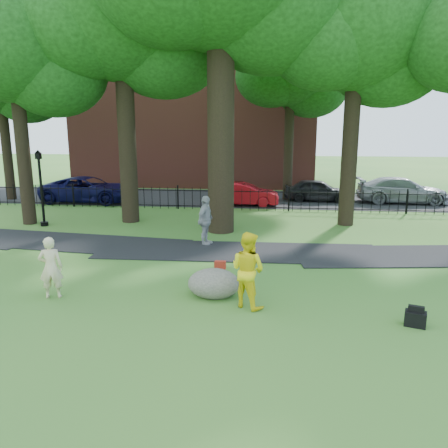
# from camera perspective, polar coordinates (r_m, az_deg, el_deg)

# --- Properties ---
(ground) EXTENTS (120.00, 120.00, 0.00)m
(ground) POSITION_cam_1_polar(r_m,az_deg,el_deg) (12.11, -4.59, -8.59)
(ground) COLOR #316F26
(ground) RESTS_ON ground
(footpath) EXTENTS (36.07, 3.85, 0.03)m
(footpath) POSITION_cam_1_polar(r_m,az_deg,el_deg) (15.64, 1.82, -3.66)
(footpath) COLOR black
(footpath) RESTS_ON ground
(street) EXTENTS (80.00, 7.00, 0.02)m
(street) POSITION_cam_1_polar(r_m,az_deg,el_deg) (27.51, 1.95, 3.36)
(street) COLOR black
(street) RESTS_ON ground
(iron_fence) EXTENTS (44.00, 0.04, 1.20)m
(iron_fence) POSITION_cam_1_polar(r_m,az_deg,el_deg) (23.48, 1.13, 3.28)
(iron_fence) COLOR black
(iron_fence) RESTS_ON ground
(brick_building) EXTENTS (18.00, 8.00, 12.00)m
(brick_building) POSITION_cam_1_polar(r_m,az_deg,el_deg) (35.67, -3.48, 15.09)
(brick_building) COLOR brown
(brick_building) RESTS_ON ground
(tree_row) EXTENTS (26.82, 7.96, 12.42)m
(tree_row) POSITION_cam_1_polar(r_m,az_deg,el_deg) (19.92, 1.72, 23.48)
(tree_row) COLOR black
(tree_row) RESTS_ON ground
(woman) EXTENTS (0.68, 0.55, 1.64)m
(woman) POSITION_cam_1_polar(r_m,az_deg,el_deg) (12.14, -21.69, -5.31)
(woman) COLOR beige
(woman) RESTS_ON ground
(man) EXTENTS (1.16, 1.10, 1.89)m
(man) POSITION_cam_1_polar(r_m,az_deg,el_deg) (10.73, 3.13, -5.99)
(man) COLOR yellow
(man) RESTS_ON ground
(pedestrian) EXTENTS (0.74, 1.18, 1.87)m
(pedestrian) POSITION_cam_1_polar(r_m,az_deg,el_deg) (16.40, -2.44, 0.46)
(pedestrian) COLOR #9A9A9E
(pedestrian) RESTS_ON ground
(boulder) EXTENTS (1.45, 1.14, 0.80)m
(boulder) POSITION_cam_1_polar(r_m,az_deg,el_deg) (11.53, -1.35, -7.52)
(boulder) COLOR #5C574D
(boulder) RESTS_ON ground
(lamppost) EXTENTS (0.34, 0.34, 3.41)m
(lamppost) POSITION_cam_1_polar(r_m,az_deg,el_deg) (21.11, -22.75, 4.22)
(lamppost) COLOR black
(lamppost) RESTS_ON ground
(backpack) EXTENTS (0.52, 0.41, 0.34)m
(backpack) POSITION_cam_1_polar(r_m,az_deg,el_deg) (10.84, 23.71, -11.27)
(backpack) COLOR black
(backpack) RESTS_ON ground
(red_bag) EXTENTS (0.36, 0.23, 0.24)m
(red_bag) POSITION_cam_1_polar(r_m,az_deg,el_deg) (13.78, -0.50, -5.38)
(red_bag) COLOR maroon
(red_bag) RESTS_ON ground
(red_sedan) EXTENTS (3.95, 1.40, 1.30)m
(red_sedan) POSITION_cam_1_polar(r_m,az_deg,el_deg) (24.91, 2.60, 3.92)
(red_sedan) COLOR #AE0D16
(red_sedan) RESTS_ON ground
(navy_van) EXTENTS (5.49, 2.59, 1.52)m
(navy_van) POSITION_cam_1_polar(r_m,az_deg,el_deg) (27.19, -17.31, 4.32)
(navy_van) COLOR #0B0B3A
(navy_van) RESTS_ON ground
(grey_car) EXTENTS (4.04, 1.84, 1.34)m
(grey_car) POSITION_cam_1_polar(r_m,az_deg,el_deg) (26.94, 12.11, 4.35)
(grey_car) COLOR black
(grey_car) RESTS_ON ground
(silver_car) EXTENTS (5.19, 2.16, 1.50)m
(silver_car) POSITION_cam_1_polar(r_m,az_deg,el_deg) (27.77, 22.20, 4.10)
(silver_car) COLOR gray
(silver_car) RESTS_ON ground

